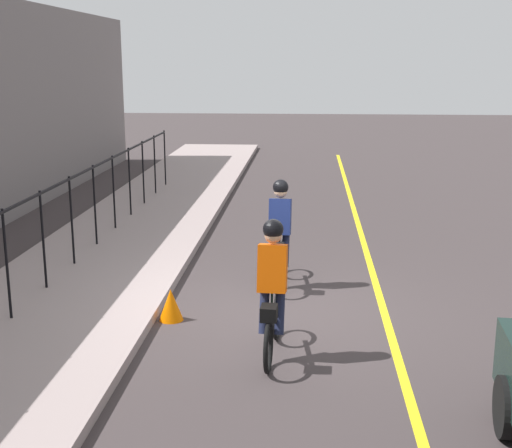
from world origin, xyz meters
TOP-DOWN VIEW (x-y plane):
  - ground_plane at (0.00, 0.00)m, footprint 80.00×80.00m
  - lane_line_centre at (0.00, -1.60)m, footprint 36.00×0.12m
  - sidewalk at (0.00, 3.40)m, footprint 40.00×3.20m
  - iron_fence at (1.00, 3.80)m, footprint 17.82×0.04m
  - cyclist_lead at (-1.78, 0.02)m, footprint 1.71×0.38m
  - cyclist_follow at (1.16, 0.04)m, footprint 1.71×0.38m
  - traffic_cone_near at (-0.58, 1.58)m, footprint 0.36×0.36m

SIDE VIEW (x-z plane):
  - ground_plane at x=0.00m, z-range 0.00..0.00m
  - lane_line_centre at x=0.00m, z-range 0.00..0.01m
  - sidewalk at x=0.00m, z-range 0.00..0.15m
  - traffic_cone_near at x=-0.58m, z-range 0.00..0.48m
  - cyclist_lead at x=-1.78m, z-range 0.00..1.82m
  - cyclist_follow at x=1.16m, z-range 0.00..1.82m
  - iron_fence at x=1.00m, z-range 0.48..2.08m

